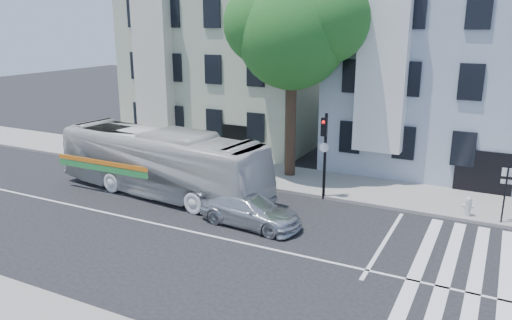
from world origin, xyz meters
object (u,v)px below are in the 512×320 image
Objects in this scene: bus at (161,162)px; sedan at (250,210)px; fire_hydrant at (468,206)px; traffic_signal at (325,145)px.

bus is 2.60× the size of sedan.
bus is 13.74× the size of fire_hydrant.
fire_hydrant is at bearing -2.18° from traffic_signal.
fire_hydrant is (7.91, 4.75, -0.06)m from sedan.
sedan is at bearing -149.00° from fire_hydrant.
bus is 7.81m from traffic_signal.
sedan is 5.29× the size of fire_hydrant.
traffic_signal is at bearing -62.94° from bus.
sedan reaches higher than fire_hydrant.
sedan is at bearing -117.84° from traffic_signal.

